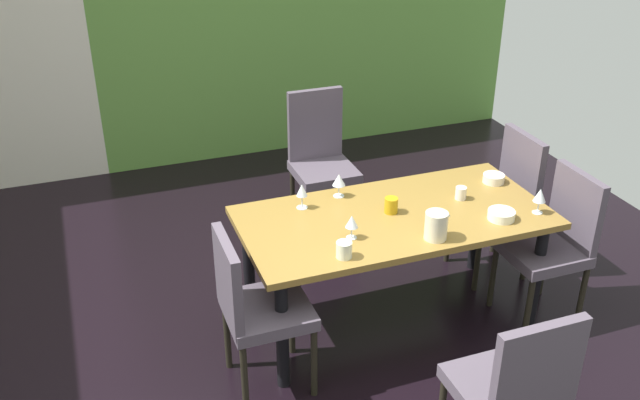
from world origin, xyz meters
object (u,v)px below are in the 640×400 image
Objects in this scene: serving_bowl_near_window at (501,215)px; cup_center at (391,205)px; chair_head_far at (320,155)px; chair_right_near at (555,239)px; wine_glass_near_shelf at (540,196)px; pitcher_north at (436,225)px; serving_bowl_front at (494,178)px; dining_table at (394,228)px; wine_glass_right at (352,222)px; wine_glass_rear at (302,191)px; cup_south at (344,250)px; wine_glass_left at (339,180)px; chair_right_far at (503,197)px; chair_head_near at (515,387)px; chair_left_near at (253,304)px; cup_east at (461,193)px.

serving_bowl_near_window is 1.68× the size of cup_center.
chair_right_near is (0.92, -1.59, -0.03)m from chair_head_far.
pitcher_north is (-0.70, -0.05, -0.03)m from wine_glass_near_shelf.
serving_bowl_front is 0.79m from cup_center.
chair_head_far reaches higher than dining_table.
chair_head_far is 7.70× the size of serving_bowl_front.
wine_glass_rear is at bearing 108.36° from wine_glass_right.
wine_glass_right is 0.21m from cup_south.
wine_glass_left is 1.01m from serving_bowl_front.
dining_table is at bearing 106.79° from chair_right_far.
cup_center is (-0.01, 0.03, 0.13)m from dining_table.
chair_head_near is 1.22m from wine_glass_right.
chair_right_near is at bearing 2.38° from pitcher_north.
wine_glass_left is at bearing 170.97° from serving_bowl_front.
wine_glass_rear is at bearing 64.46° from chair_head_far.
chair_right_near reaches higher than serving_bowl_near_window.
chair_head_near is 6.57× the size of wine_glass_left.
chair_head_near reaches higher than wine_glass_rear.
serving_bowl_front is at bearing 61.67° from chair_head_near.
chair_head_near is 1.67m from wine_glass_left.
chair_head_near is 6.33× the size of wine_glass_rear.
dining_table is at bearing 89.13° from chair_head_far.
chair_left_near is at bearing -139.38° from wine_glass_left.
chair_head_far is 1.53m from wine_glass_right.
wine_glass_right is at bearing 105.35° from chair_head_near.
wine_glass_rear is 0.82m from pitcher_north.
pitcher_north reaches higher than wine_glass_rear.
wine_glass_rear is at bearing 106.17° from chair_head_near.
wine_glass_near_shelf is 1.73× the size of cup_south.
chair_left_near is 12.12× the size of cup_east.
chair_right_far is 1.38m from chair_head_far.
wine_glass_left is 1.59× the size of cup_center.
dining_table is 0.98m from chair_left_near.
cup_south is (-0.43, 0.97, 0.24)m from chair_head_near.
wine_glass_right is 0.38m from cup_center.
chair_head_near is (-0.02, -1.30, -0.11)m from dining_table.
chair_head_near reaches higher than wine_glass_near_shelf.
chair_head_far is at bearing 29.99° from chair_right_near.
chair_head_far is at bearing 76.23° from wine_glass_left.
serving_bowl_front is at bearing 12.63° from dining_table.
chair_right_near is 0.63m from cup_east.
cup_south is (-0.23, -0.66, -0.06)m from wine_glass_left.
wine_glass_near_shelf is (1.73, 0.02, 0.32)m from chair_left_near.
chair_right_far is 12.76× the size of cup_east.
wine_glass_near_shelf is 0.86m from cup_center.
chair_left_near is at bearing -129.78° from wine_glass_rear.
wine_glass_near_shelf is 2.01× the size of cup_east.
chair_head_far is 1.07× the size of chair_head_near.
cup_east is at bearing 103.24° from chair_left_near.
wine_glass_left is at bearing 149.48° from wine_glass_near_shelf.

